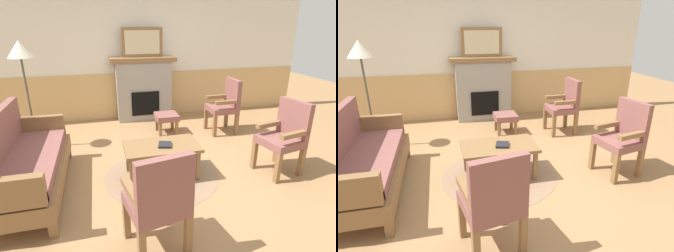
% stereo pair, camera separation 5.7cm
% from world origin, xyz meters
% --- Properties ---
extents(ground_plane, '(14.00, 14.00, 0.00)m').
position_xyz_m(ground_plane, '(0.00, 0.00, 0.00)').
color(ground_plane, '#997047').
extents(wall_back, '(7.20, 0.14, 2.70)m').
position_xyz_m(wall_back, '(0.00, 2.60, 1.31)').
color(wall_back, silver).
rests_on(wall_back, ground_plane).
extents(fireplace, '(1.30, 0.44, 1.28)m').
position_xyz_m(fireplace, '(0.00, 2.35, 0.65)').
color(fireplace, gray).
rests_on(fireplace, ground_plane).
extents(framed_picture, '(0.80, 0.04, 0.56)m').
position_xyz_m(framed_picture, '(0.00, 2.35, 1.56)').
color(framed_picture, brown).
rests_on(framed_picture, fireplace).
extents(couch, '(0.70, 1.80, 0.98)m').
position_xyz_m(couch, '(-1.78, -0.01, 0.40)').
color(couch, brown).
rests_on(couch, ground_plane).
extents(coffee_table, '(0.96, 0.56, 0.44)m').
position_xyz_m(coffee_table, '(-0.18, -0.01, 0.39)').
color(coffee_table, brown).
rests_on(coffee_table, ground_plane).
extents(round_rug, '(1.51, 1.51, 0.01)m').
position_xyz_m(round_rug, '(-0.18, -0.01, 0.00)').
color(round_rug, '#896B51').
rests_on(round_rug, ground_plane).
extents(book_on_table, '(0.20, 0.21, 0.03)m').
position_xyz_m(book_on_table, '(-0.14, -0.05, 0.46)').
color(book_on_table, black).
rests_on(book_on_table, coffee_table).
extents(footstool, '(0.40, 0.40, 0.36)m').
position_xyz_m(footstool, '(0.26, 1.45, 0.28)').
color(footstool, brown).
rests_on(footstool, ground_plane).
extents(armchair_near_fireplace, '(0.56, 0.56, 0.98)m').
position_xyz_m(armchair_near_fireplace, '(1.42, -0.29, 0.54)').
color(armchair_near_fireplace, brown).
rests_on(armchair_near_fireplace, ground_plane).
extents(armchair_by_window_left, '(0.48, 0.48, 0.98)m').
position_xyz_m(armchair_by_window_left, '(1.31, 1.25, 0.54)').
color(armchair_by_window_left, brown).
rests_on(armchair_by_window_left, ground_plane).
extents(armchair_front_left, '(0.56, 0.56, 0.98)m').
position_xyz_m(armchair_front_left, '(-0.49, -1.26, 0.54)').
color(armchair_front_left, brown).
rests_on(armchair_front_left, ground_plane).
extents(floor_lamp_by_couch, '(0.36, 0.36, 1.68)m').
position_xyz_m(floor_lamp_by_couch, '(-1.96, 1.36, 1.45)').
color(floor_lamp_by_couch, '#332D28').
rests_on(floor_lamp_by_couch, ground_plane).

